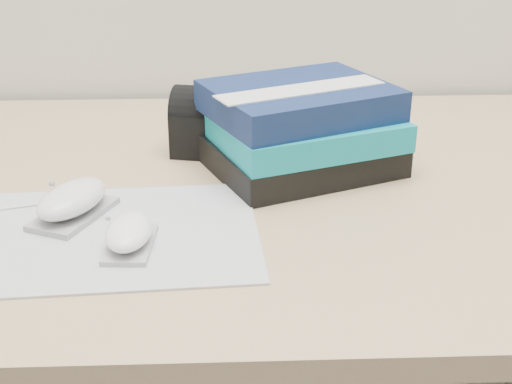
{
  "coord_description": "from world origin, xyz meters",
  "views": [
    {
      "loc": [
        -0.12,
        0.67,
        1.12
      ],
      "look_at": [
        -0.09,
        1.45,
        0.77
      ],
      "focal_mm": 50.0,
      "sensor_mm": 36.0,
      "label": 1
    }
  ],
  "objects_px": {
    "desk": "(308,299)",
    "book_stack": "(301,128)",
    "mouse_rear": "(72,201)",
    "mouse_front": "(129,233)",
    "pouch": "(213,122)"
  },
  "relations": [
    {
      "from": "desk",
      "to": "mouse_front",
      "type": "relative_size",
      "value": 16.71
    },
    {
      "from": "desk",
      "to": "book_stack",
      "type": "relative_size",
      "value": 5.25
    },
    {
      "from": "book_stack",
      "to": "pouch",
      "type": "xyz_separation_m",
      "value": [
        -0.13,
        0.07,
        -0.01
      ]
    },
    {
      "from": "mouse_rear",
      "to": "desk",
      "type": "bearing_deg",
      "value": 28.73
    },
    {
      "from": "mouse_rear",
      "to": "book_stack",
      "type": "bearing_deg",
      "value": 27.67
    },
    {
      "from": "mouse_front",
      "to": "book_stack",
      "type": "distance_m",
      "value": 0.32
    },
    {
      "from": "mouse_rear",
      "to": "book_stack",
      "type": "distance_m",
      "value": 0.34
    },
    {
      "from": "desk",
      "to": "pouch",
      "type": "bearing_deg",
      "value": 161.51
    },
    {
      "from": "desk",
      "to": "book_stack",
      "type": "distance_m",
      "value": 0.3
    },
    {
      "from": "book_stack",
      "to": "desk",
      "type": "bearing_deg",
      "value": 42.16
    },
    {
      "from": "desk",
      "to": "book_stack",
      "type": "bearing_deg",
      "value": -137.84
    },
    {
      "from": "book_stack",
      "to": "mouse_front",
      "type": "bearing_deg",
      "value": -132.56
    },
    {
      "from": "desk",
      "to": "book_stack",
      "type": "height_order",
      "value": "book_stack"
    },
    {
      "from": "pouch",
      "to": "desk",
      "type": "bearing_deg",
      "value": -18.49
    },
    {
      "from": "book_stack",
      "to": "mouse_rear",
      "type": "bearing_deg",
      "value": -152.33
    }
  ]
}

